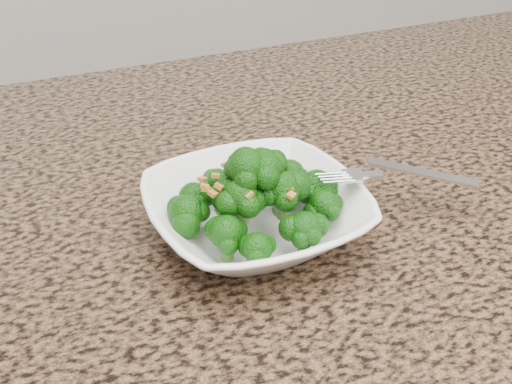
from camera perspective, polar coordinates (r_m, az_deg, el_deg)
name	(u,v)px	position (r m, az deg, el deg)	size (l,w,h in m)	color
granite_counter	(267,265)	(0.62, 0.97, -6.47)	(1.64, 1.04, 0.03)	brown
bowl	(256,214)	(0.61, 0.00, -1.96)	(0.21, 0.21, 0.05)	white
broccoli_pile	(256,163)	(0.58, 0.00, 2.64)	(0.18, 0.18, 0.06)	#104D08
garlic_topping	(256,129)	(0.57, 0.00, 5.65)	(0.11, 0.11, 0.01)	#B6792C
fork	(375,174)	(0.63, 10.50, 1.58)	(0.19, 0.03, 0.01)	silver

